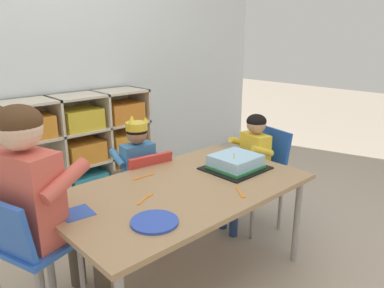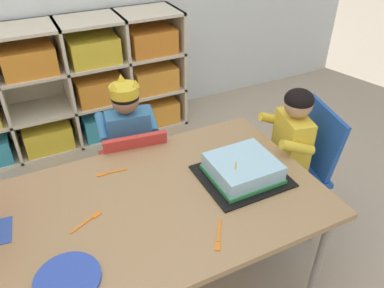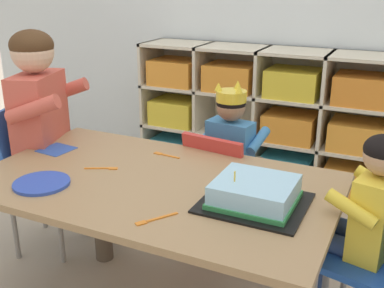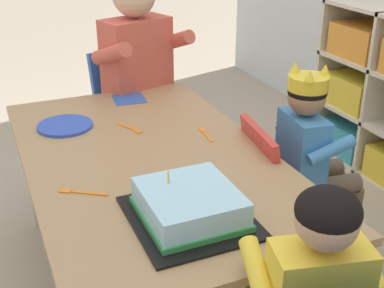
{
  "view_description": "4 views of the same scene",
  "coord_description": "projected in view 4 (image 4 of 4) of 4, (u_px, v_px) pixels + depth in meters",
  "views": [
    {
      "loc": [
        -1.19,
        -1.34,
        1.34
      ],
      "look_at": [
        0.21,
        0.15,
        0.73
      ],
      "focal_mm": 34.21,
      "sensor_mm": 36.0,
      "label": 1
    },
    {
      "loc": [
        -0.33,
        -1.04,
        1.59
      ],
      "look_at": [
        0.25,
        0.14,
        0.69
      ],
      "focal_mm": 35.69,
      "sensor_mm": 36.0,
      "label": 2
    },
    {
      "loc": [
        0.83,
        -1.39,
        1.3
      ],
      "look_at": [
        0.12,
        0.08,
        0.71
      ],
      "focal_mm": 43.87,
      "sensor_mm": 36.0,
      "label": 3
    },
    {
      "loc": [
        1.47,
        -0.47,
        1.33
      ],
      "look_at": [
        0.25,
        0.05,
        0.71
      ],
      "focal_mm": 48.08,
      "sensor_mm": 36.0,
      "label": 4
    }
  ],
  "objects": [
    {
      "name": "activity_table",
      "position": [
        149.0,
        167.0,
        1.73
      ],
      "size": [
        1.35,
        0.79,
        0.57
      ],
      "color": "#A37F56",
      "rests_on": "ground"
    },
    {
      "name": "classroom_chair_blue",
      "position": [
        283.0,
        188.0,
        1.89
      ],
      "size": [
        0.36,
        0.37,
        0.64
      ],
      "rotation": [
        0.0,
        0.0,
        3.01
      ],
      "color": "red",
      "rests_on": "ground"
    },
    {
      "name": "child_with_crown",
      "position": [
        313.0,
        149.0,
        1.86
      ],
      "size": [
        0.31,
        0.32,
        0.85
      ],
      "rotation": [
        0.0,
        0.0,
        3.01
      ],
      "color": "#3D7FBC",
      "rests_on": "ground"
    },
    {
      "name": "classroom_chair_adult_side",
      "position": [
        133.0,
        105.0,
        2.46
      ],
      "size": [
        0.4,
        0.43,
        0.72
      ],
      "rotation": [
        0.0,
        0.0,
        1.87
      ],
      "color": "blue",
      "rests_on": "ground"
    },
    {
      "name": "adult_helper_seated",
      "position": [
        145.0,
        67.0,
        2.3
      ],
      "size": [
        0.48,
        0.46,
        1.08
      ],
      "rotation": [
        0.0,
        0.0,
        1.87
      ],
      "color": "#D15647",
      "rests_on": "ground"
    },
    {
      "name": "birthday_cake_on_tray",
      "position": [
        190.0,
        207.0,
        1.36
      ],
      "size": [
        0.35,
        0.31,
        0.12
      ],
      "color": "black",
      "rests_on": "activity_table"
    },
    {
      "name": "paper_plate_stack",
      "position": [
        65.0,
        126.0,
        1.93
      ],
      "size": [
        0.21,
        0.21,
        0.01
      ],
      "primitive_type": "cylinder",
      "color": "blue",
      "rests_on": "activity_table"
    },
    {
      "name": "paper_napkin_square",
      "position": [
        129.0,
        99.0,
        2.21
      ],
      "size": [
        0.14,
        0.14,
        0.0
      ],
      "primitive_type": "cube",
      "rotation": [
        0.0,
        0.0,
        -0.1
      ],
      "color": "#3356B7",
      "rests_on": "activity_table"
    },
    {
      "name": "fork_near_child_seat",
      "position": [
        205.0,
        134.0,
        1.88
      ],
      "size": [
        0.13,
        0.03,
        0.0
      ],
      "rotation": [
        0.0,
        0.0,
        6.19
      ],
      "color": "orange",
      "rests_on": "activity_table"
    },
    {
      "name": "fork_at_table_front_edge",
      "position": [
        130.0,
        129.0,
        1.92
      ],
      "size": [
        0.13,
        0.07,
        0.0
      ],
      "rotation": [
        0.0,
        0.0,
        3.61
      ],
      "color": "orange",
      "rests_on": "activity_table"
    },
    {
      "name": "fork_near_cake_tray",
      "position": [
        80.0,
        192.0,
        1.49
      ],
      "size": [
        0.09,
        0.13,
        0.0
      ],
      "rotation": [
        0.0,
        0.0,
        0.99
      ],
      "color": "orange",
      "rests_on": "activity_table"
    }
  ]
}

